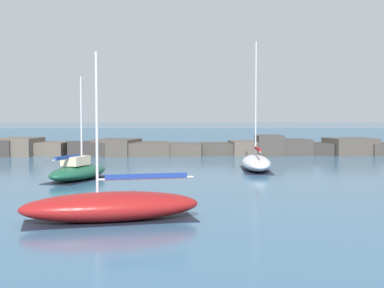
# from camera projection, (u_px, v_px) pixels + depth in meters

# --- Properties ---
(open_sea_beyond) EXTENTS (400.00, 116.00, 0.01)m
(open_sea_beyond) POSITION_uv_depth(u_px,v_px,m) (188.00, 135.00, 121.11)
(open_sea_beyond) COLOR #2D5B7F
(open_sea_beyond) RESTS_ON ground
(breakwater_jetty) EXTENTS (60.76, 7.22, 2.28)m
(breakwater_jetty) POSITION_uv_depth(u_px,v_px,m) (195.00, 148.00, 61.02)
(breakwater_jetty) COLOR #423D38
(breakwater_jetty) RESTS_ON ground
(sailboat_moored_0) EXTENTS (4.46, 6.60, 7.33)m
(sailboat_moored_0) POSITION_uv_depth(u_px,v_px,m) (78.00, 171.00, 37.70)
(sailboat_moored_0) COLOR #195138
(sailboat_moored_0) RESTS_ON ground
(sailboat_moored_4) EXTENTS (8.13, 4.14, 7.33)m
(sailboat_moored_4) POSITION_uv_depth(u_px,v_px,m) (111.00, 206.00, 23.25)
(sailboat_moored_4) COLOR maroon
(sailboat_moored_4) RESTS_ON ground
(sailboat_moored_6) EXTENTS (2.60, 7.92, 10.71)m
(sailboat_moored_6) POSITION_uv_depth(u_px,v_px,m) (256.00, 163.00, 44.40)
(sailboat_moored_6) COLOR white
(sailboat_moored_6) RESTS_ON ground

